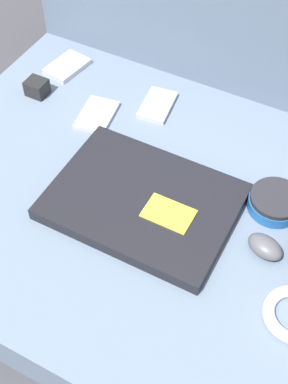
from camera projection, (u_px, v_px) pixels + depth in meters
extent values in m
plane|color=#38383D|center=(144.00, 230.00, 1.11)|extent=(8.00, 8.00, 0.00)
cube|color=slate|center=(144.00, 215.00, 1.07)|extent=(0.96, 0.73, 0.10)
cube|color=slate|center=(243.00, 12.00, 1.18)|extent=(0.96, 0.20, 0.50)
cube|color=black|center=(143.00, 201.00, 1.01)|extent=(0.34, 0.25, 0.03)
cube|color=yellow|center=(169.00, 213.00, 0.97)|extent=(0.09, 0.06, 0.00)
ellipsoid|color=#4C4C51|center=(265.00, 247.00, 0.94)|extent=(0.08, 0.06, 0.03)
cylinder|color=#1E569E|center=(275.00, 204.00, 1.01)|extent=(0.10, 0.10, 0.02)
cylinder|color=#232328|center=(276.00, 198.00, 0.99)|extent=(0.10, 0.10, 0.01)
cube|color=#B7B7BC|center=(97.00, 115.00, 1.17)|extent=(0.09, 0.11, 0.01)
cube|color=#B7B7BC|center=(67.00, 66.00, 1.28)|extent=(0.08, 0.11, 0.01)
cube|color=#B7B7BC|center=(157.00, 105.00, 1.19)|extent=(0.08, 0.11, 0.01)
cube|color=black|center=(37.00, 87.00, 1.21)|extent=(0.05, 0.04, 0.04)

